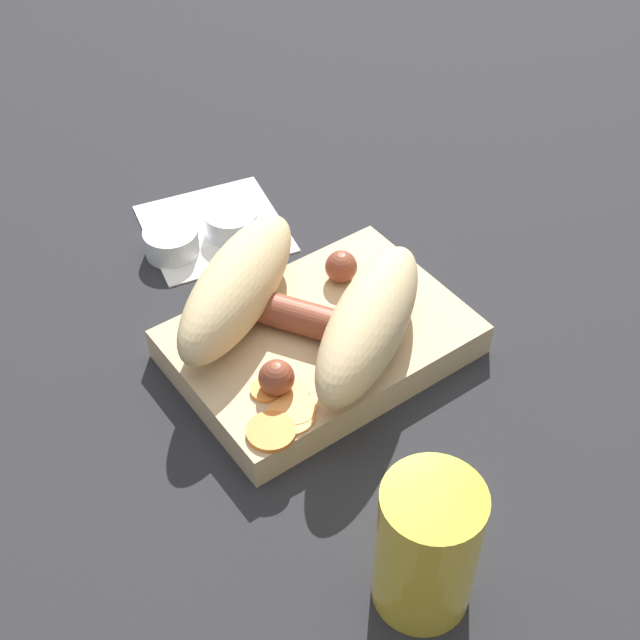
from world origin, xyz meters
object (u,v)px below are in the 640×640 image
bread_roll (302,304)px  sausage (311,319)px  food_tray (320,342)px  drink_glass (427,548)px  condiment_cup_near (231,224)px  condiment_cup_far (172,243)px

bread_roll → sausage: size_ratio=1.66×
food_tray → sausage: sausage is taller
sausage → drink_glass: bearing=-107.0°
condiment_cup_near → condiment_cup_far: (-0.06, 0.01, 0.00)m
food_tray → condiment_cup_far: size_ratio=4.56×
sausage → condiment_cup_far: bearing=98.7°
food_tray → sausage: bearing=158.7°
bread_roll → condiment_cup_far: bread_roll is taller
condiment_cup_near → bread_roll: bearing=-102.7°
food_tray → condiment_cup_near: size_ratio=4.56×
food_tray → drink_glass: drink_glass is taller
condiment_cup_near → condiment_cup_far: size_ratio=1.00×
food_tray → condiment_cup_far: (-0.03, 0.18, -0.00)m
sausage → drink_glass: (-0.06, -0.21, 0.01)m
bread_roll → drink_glass: 0.22m
bread_roll → condiment_cup_near: size_ratio=4.66×
condiment_cup_near → drink_glass: drink_glass is taller
condiment_cup_far → drink_glass: size_ratio=0.47×
food_tray → drink_glass: (-0.07, -0.21, 0.04)m
sausage → drink_glass: 0.22m
condiment_cup_near → drink_glass: bearing=-104.1°
sausage → condiment_cup_near: size_ratio=2.80×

